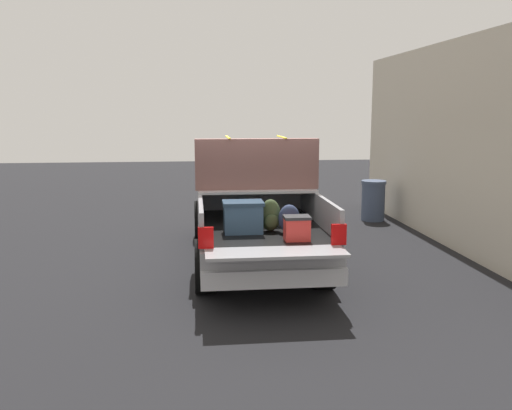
# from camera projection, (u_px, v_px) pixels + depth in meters

# --- Properties ---
(ground_plane) EXTENTS (40.00, 40.00, 0.00)m
(ground_plane) POSITION_uv_depth(u_px,v_px,m) (252.00, 259.00, 9.92)
(ground_plane) COLOR black
(pickup_truck) EXTENTS (6.05, 2.06, 2.23)m
(pickup_truck) POSITION_uv_depth(u_px,v_px,m) (250.00, 205.00, 10.09)
(pickup_truck) COLOR gray
(pickup_truck) RESTS_ON ground_plane
(building_facade) EXTENTS (9.39, 0.36, 4.01)m
(building_facade) POSITION_uv_depth(u_px,v_px,m) (455.00, 144.00, 10.78)
(building_facade) COLOR beige
(building_facade) RESTS_ON ground_plane
(trash_can) EXTENTS (0.60, 0.60, 0.98)m
(trash_can) POSITION_uv_depth(u_px,v_px,m) (373.00, 200.00, 13.39)
(trash_can) COLOR #3F4C66
(trash_can) RESTS_ON ground_plane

